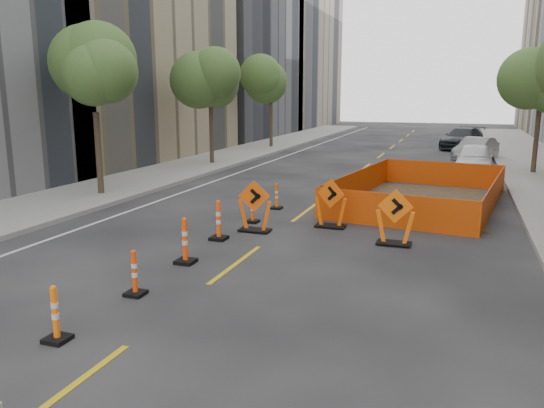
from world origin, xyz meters
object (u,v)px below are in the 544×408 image
at_px(channelizer_3, 134,273).
at_px(channelizer_4, 185,240).
at_px(channelizer_6, 252,208).
at_px(chevron_sign_right, 395,217).
at_px(parked_car_far, 463,138).
at_px(chevron_sign_left, 255,206).
at_px(parked_car_near, 474,159).
at_px(channelizer_7, 277,196).
at_px(channelizer_5, 218,220).
at_px(parked_car_mid, 476,149).
at_px(channelizer_2, 55,314).
at_px(chevron_sign_center, 331,203).

distance_m(channelizer_3, channelizer_4, 2.18).
distance_m(channelizer_6, chevron_sign_right, 4.66).
distance_m(channelizer_6, parked_car_far, 26.88).
relative_size(chevron_sign_left, parked_car_near, 0.34).
bearing_deg(channelizer_7, chevron_sign_left, -82.50).
relative_size(channelizer_6, parked_car_near, 0.21).
relative_size(chevron_sign_right, parked_car_far, 0.29).
height_order(channelizer_5, parked_car_mid, parked_car_mid).
bearing_deg(channelizer_4, channelizer_7, 89.46).
height_order(channelizer_3, parked_car_far, parked_car_far).
xyz_separation_m(channelizer_6, chevron_sign_right, (4.53, -1.06, 0.29)).
bearing_deg(parked_car_near, chevron_sign_right, -97.21).
xyz_separation_m(channelizer_2, parked_car_mid, (6.96, 27.67, 0.22)).
distance_m(channelizer_7, chevron_sign_right, 5.53).
relative_size(channelizer_5, parked_car_near, 0.25).
bearing_deg(channelizer_2, channelizer_5, 91.20).
relative_size(channelizer_6, chevron_sign_left, 0.62).
relative_size(chevron_sign_right, parked_car_near, 0.34).
height_order(channelizer_2, channelizer_4, channelizer_4).
relative_size(channelizer_4, channelizer_5, 1.00).
distance_m(channelizer_4, chevron_sign_right, 5.60).
bearing_deg(parked_car_far, parked_car_mid, -68.54).
height_order(channelizer_5, parked_car_far, parked_car_far).
bearing_deg(channelizer_2, chevron_sign_right, 59.28).
bearing_deg(channelizer_2, channelizer_7, 89.64).
height_order(channelizer_2, chevron_sign_right, chevron_sign_right).
height_order(chevron_sign_center, chevron_sign_right, chevron_sign_right).
height_order(channelizer_4, channelizer_5, channelizer_4).
bearing_deg(channelizer_3, parked_car_near, 71.41).
xyz_separation_m(channelizer_6, parked_car_mid, (6.94, 18.97, 0.23)).
xyz_separation_m(channelizer_7, parked_car_mid, (6.89, 16.79, 0.25)).
height_order(channelizer_4, chevron_sign_right, chevron_sign_right).
xyz_separation_m(channelizer_6, channelizer_7, (0.05, 2.18, -0.02)).
bearing_deg(parked_car_mid, channelizer_3, -85.97).
relative_size(channelizer_3, chevron_sign_center, 0.63).
relative_size(channelizer_3, chevron_sign_left, 0.62).
xyz_separation_m(channelizer_2, parked_car_far, (6.19, 34.86, 0.29)).
distance_m(channelizer_3, chevron_sign_left, 5.54).
bearing_deg(chevron_sign_right, channelizer_4, -148.09).
bearing_deg(chevron_sign_center, parked_car_mid, 92.14).
bearing_deg(channelizer_2, chevron_sign_center, 74.48).
bearing_deg(chevron_sign_center, channelizer_2, -89.93).
height_order(channelizer_2, parked_car_far, parked_car_far).
relative_size(channelizer_7, parked_car_mid, 0.21).
distance_m(channelizer_3, chevron_sign_center, 7.18).
height_order(channelizer_6, chevron_sign_right, chevron_sign_right).
relative_size(parked_car_mid, parked_car_far, 0.80).
xyz_separation_m(channelizer_4, channelizer_7, (0.06, 6.53, -0.11)).
bearing_deg(parked_car_mid, channelizer_6, -90.92).
bearing_deg(channelizer_3, channelizer_5, 92.49).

